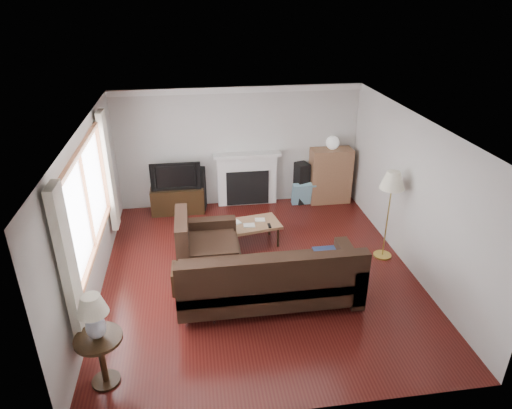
{
  "coord_description": "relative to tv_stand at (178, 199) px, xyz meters",
  "views": [
    {
      "loc": [
        -0.95,
        -6.23,
        4.28
      ],
      "look_at": [
        0.0,
        0.3,
        1.1
      ],
      "focal_mm": 32.0,
      "sensor_mm": 36.0,
      "label": 1
    }
  ],
  "objects": [
    {
      "name": "room",
      "position": [
        1.32,
        -2.48,
        0.98
      ],
      "size": [
        5.1,
        5.6,
        2.54
      ],
      "color": "#481310",
      "rests_on": "ground"
    },
    {
      "name": "window",
      "position": [
        -1.13,
        -2.68,
        1.28
      ],
      "size": [
        0.12,
        2.74,
        1.54
      ],
      "primitive_type": "cube",
      "color": "brown",
      "rests_on": "room"
    },
    {
      "name": "curtain_near",
      "position": [
        -1.08,
        -4.2,
        1.13
      ],
      "size": [
        0.1,
        0.35,
        2.1
      ],
      "primitive_type": "cube",
      "color": "white",
      "rests_on": "room"
    },
    {
      "name": "curtain_far",
      "position": [
        -1.08,
        -1.16,
        1.13
      ],
      "size": [
        0.1,
        0.35,
        2.1
      ],
      "primitive_type": "cube",
      "color": "white",
      "rests_on": "room"
    },
    {
      "name": "fireplace",
      "position": [
        1.47,
        0.16,
        0.31
      ],
      "size": [
        1.4,
        0.26,
        1.15
      ],
      "primitive_type": "cube",
      "color": "white",
      "rests_on": "room"
    },
    {
      "name": "tv_stand",
      "position": [
        0.0,
        0.0,
        0.0
      ],
      "size": [
        1.08,
        0.48,
        0.54
      ],
      "primitive_type": "cube",
      "color": "black",
      "rests_on": "ground"
    },
    {
      "name": "television",
      "position": [
        0.0,
        0.0,
        0.56
      ],
      "size": [
        1.0,
        0.13,
        0.58
      ],
      "primitive_type": "imported",
      "color": "black",
      "rests_on": "tv_stand"
    },
    {
      "name": "speaker_left",
      "position": [
        0.46,
        0.07,
        0.18
      ],
      "size": [
        0.29,
        0.34,
        0.9
      ],
      "primitive_type": "cube",
      "rotation": [
        0.0,
        0.0,
        -0.16
      ],
      "color": "black",
      "rests_on": "ground"
    },
    {
      "name": "speaker_right",
      "position": [
        2.64,
        0.06,
        0.18
      ],
      "size": [
        0.32,
        0.36,
        0.9
      ],
      "primitive_type": "cube",
      "rotation": [
        0.0,
        0.0,
        0.27
      ],
      "color": "black",
      "rests_on": "ground"
    },
    {
      "name": "bookshelf",
      "position": [
        3.26,
        0.04,
        0.33
      ],
      "size": [
        0.86,
        0.41,
        1.19
      ],
      "primitive_type": "cube",
      "color": "#8A5E40",
      "rests_on": "ground"
    },
    {
      "name": "globe_lamp",
      "position": [
        3.26,
        0.04,
        1.06
      ],
      "size": [
        0.28,
        0.28,
        0.28
      ],
      "primitive_type": "sphere",
      "color": "white",
      "rests_on": "bookshelf"
    },
    {
      "name": "sectional_sofa",
      "position": [
        1.35,
        -3.24,
        0.2
      ],
      "size": [
        2.88,
        2.11,
        0.93
      ],
      "primitive_type": "cube",
      "color": "black",
      "rests_on": "ground"
    },
    {
      "name": "coffee_table",
      "position": [
        1.28,
        -1.56,
        -0.05
      ],
      "size": [
        1.19,
        0.78,
        0.43
      ],
      "primitive_type": "cube",
      "rotation": [
        0.0,
        0.0,
        0.17
      ],
      "color": "#8D6443",
      "rests_on": "ground"
    },
    {
      "name": "footstool",
      "position": [
        0.16,
        -2.75,
        -0.08
      ],
      "size": [
        0.47,
        0.47,
        0.39
      ],
      "primitive_type": "cube",
      "rotation": [
        0.0,
        0.0,
        -0.03
      ],
      "color": "black",
      "rests_on": "ground"
    },
    {
      "name": "floor_lamp",
      "position": [
        3.54,
        -2.29,
        0.52
      ],
      "size": [
        0.46,
        0.46,
        1.58
      ],
      "primitive_type": "cube",
      "rotation": [
        0.0,
        0.0,
        -0.13
      ],
      "color": "gold",
      "rests_on": "ground"
    },
    {
      "name": "side_table",
      "position": [
        -0.83,
        -4.49,
        0.07
      ],
      "size": [
        0.55,
        0.55,
        0.68
      ],
      "primitive_type": "cube",
      "color": "black",
      "rests_on": "ground"
    },
    {
      "name": "table_lamp",
      "position": [
        -0.83,
        -4.49,
        0.7
      ],
      "size": [
        0.35,
        0.35,
        0.56
      ],
      "primitive_type": "cube",
      "color": "silver",
      "rests_on": "side_table"
    }
  ]
}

